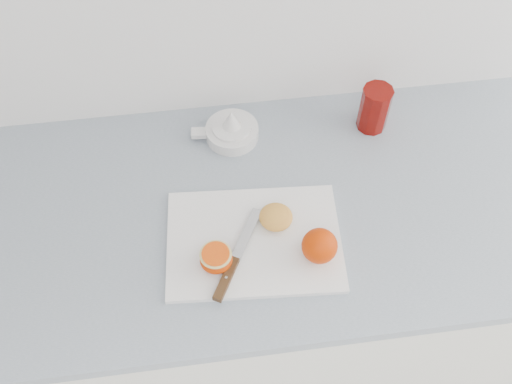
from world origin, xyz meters
TOP-DOWN VIEW (x-y plane):
  - counter at (0.19, 1.70)m, footprint 2.36×0.64m
  - cutting_board at (0.12, 1.61)m, footprint 0.37×0.28m
  - whole_orange at (0.24, 1.55)m, footprint 0.07×0.07m
  - half_orange at (0.04, 1.56)m, footprint 0.06×0.06m
  - squeezed_shell at (0.17, 1.65)m, footprint 0.07×0.07m
  - paring_knife at (0.06, 1.54)m, footprint 0.12×0.20m
  - citrus_juicer at (0.10, 1.90)m, footprint 0.16×0.12m
  - red_tumbler at (0.43, 1.89)m, footprint 0.07×0.07m

SIDE VIEW (x-z plane):
  - counter at x=0.19m, z-range 0.00..0.89m
  - cutting_board at x=0.12m, z-range 0.89..0.90m
  - paring_knife at x=0.06m, z-range 0.90..0.92m
  - citrus_juicer at x=0.10m, z-range 0.87..0.95m
  - squeezed_shell at x=0.17m, z-range 0.90..0.93m
  - half_orange at x=0.04m, z-range 0.90..0.94m
  - whole_orange at x=0.24m, z-range 0.90..0.97m
  - red_tumbler at x=0.43m, z-range 0.89..1.00m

